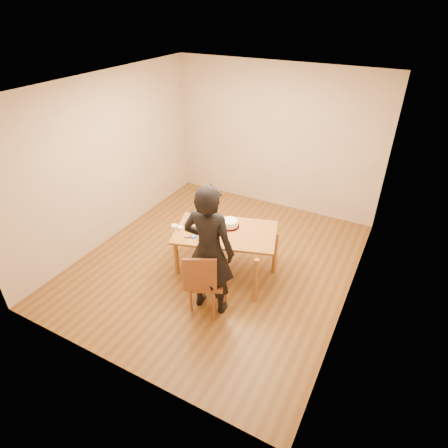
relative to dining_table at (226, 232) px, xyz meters
The scene contains 16 objects.
room_shell 0.83m from the dining_table, 114.78° to the left, with size 4.00×4.50×2.70m.
dining_table is the anchor object (origin of this frame).
dining_chair 0.84m from the dining_table, 79.05° to the right, with size 0.40×0.40×0.04m, color brown.
cake_plate 0.15m from the dining_table, 92.47° to the left, with size 0.28×0.28×0.02m, color red.
cake 0.16m from the dining_table, 92.47° to the left, with size 0.24×0.24×0.08m, color white.
frosting_dome 0.19m from the dining_table, 92.47° to the left, with size 0.23×0.23×0.03m, color white.
frosting_tub 0.40m from the dining_table, 122.32° to the right, with size 0.10×0.10×0.09m, color white.
frosting_lid 0.47m from the dining_table, 133.88° to the right, with size 0.09×0.09×0.01m, color #1931A5.
frosting_dollop 0.47m from the dining_table, 133.88° to the right, with size 0.04×0.04×0.02m, color white.
ramekin_green 0.66m from the dining_table, 157.41° to the right, with size 0.08×0.08×0.04m, color white.
ramekin_yellow 0.56m from the dining_table, behind, with size 0.09×0.09×0.04m, color white.
ramekin_multi 0.75m from the dining_table, 159.49° to the right, with size 0.09×0.09×0.04m, color white.
candy_box_pink 0.64m from the dining_table, 155.95° to the left, with size 0.12×0.06×0.02m, color #C72E97.
candy_box_green 0.65m from the dining_table, 155.81° to the left, with size 0.14×0.07×0.02m, color #35991C.
spatula 0.52m from the dining_table, 134.10° to the right, with size 0.17×0.02×0.01m, color black.
person 0.77m from the dining_table, 78.39° to the right, with size 0.67×0.44×1.84m, color black.
Camera 1 is at (2.33, -4.15, 3.67)m, focal length 30.00 mm.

